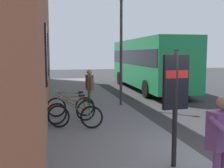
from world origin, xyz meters
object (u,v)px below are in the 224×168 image
bicycle_mid_rack (75,116)px  bicycle_end_of_row (72,111)px  bicycle_far_end (71,106)px  pedestrian_near_bus (89,85)px  transit_info_sign (176,90)px  street_lamp (121,40)px  city_bus (148,61)px  tourist_with_hotdogs (223,137)px

bicycle_mid_rack → bicycle_end_of_row: size_ratio=0.99×
bicycle_far_end → pedestrian_near_bus: (1.26, -0.87, 0.63)m
bicycle_mid_rack → transit_info_sign: bearing=-152.5°
transit_info_sign → street_lamp: size_ratio=0.49×
city_bus → street_lamp: 6.56m
bicycle_end_of_row → street_lamp: 4.45m
bicycle_far_end → city_bus: city_bus is taller
bicycle_mid_rack → tourist_with_hotdogs: bearing=-157.9°
tourist_with_hotdogs → street_lamp: size_ratio=0.34×
bicycle_far_end → tourist_with_hotdogs: tourist_with_hotdogs is taller
pedestrian_near_bus → street_lamp: (0.59, -1.51, 1.90)m
bicycle_mid_rack → city_bus: 10.74m
pedestrian_near_bus → tourist_with_hotdogs: (-7.59, -1.07, 0.02)m
bicycle_end_of_row → pedestrian_near_bus: size_ratio=1.03×
bicycle_far_end → tourist_with_hotdogs: 6.66m
bicycle_far_end → city_bus: 9.44m
bicycle_end_of_row → city_bus: bearing=-34.5°
bicycle_far_end → city_bus: size_ratio=0.17×
pedestrian_near_bus → tourist_with_hotdogs: tourist_with_hotdogs is taller
city_bus → tourist_with_hotdogs: city_bus is taller
bicycle_end_of_row → bicycle_far_end: same height
bicycle_mid_rack → transit_info_sign: size_ratio=0.71×
city_bus → pedestrian_near_bus: city_bus is taller
street_lamp → bicycle_mid_rack: bearing=145.8°
bicycle_end_of_row → city_bus: (8.31, -5.71, 1.41)m
street_lamp → bicycle_end_of_row: bearing=138.8°
bicycle_far_end → street_lamp: (1.85, -2.38, 2.52)m
tourist_with_hotdogs → street_lamp: (8.18, -0.44, 1.88)m
tourist_with_hotdogs → street_lamp: street_lamp is taller
bicycle_mid_rack → city_bus: (9.02, -5.66, 1.41)m
bicycle_mid_rack → tourist_with_hotdogs: 5.13m
city_bus → tourist_with_hotdogs: size_ratio=6.31×
bicycle_end_of_row → pedestrian_near_bus: pedestrian_near_bus is taller
city_bus → tourist_with_hotdogs: 14.26m
tourist_with_hotdogs → bicycle_far_end: bearing=17.1°
bicycle_mid_rack → bicycle_end_of_row: (0.71, 0.05, 0.00)m
transit_info_sign → street_lamp: street_lamp is taller
bicycle_end_of_row → tourist_with_hotdogs: size_ratio=1.02×
transit_info_sign → city_bus: (12.38, -3.91, 0.20)m
bicycle_end_of_row → tourist_with_hotdogs: bearing=-160.0°
bicycle_mid_rack → bicycle_far_end: same height
bicycle_far_end → tourist_with_hotdogs: (-6.33, -1.94, 0.64)m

